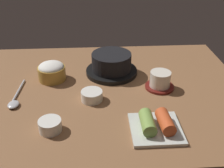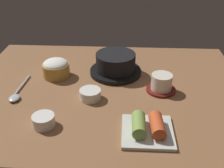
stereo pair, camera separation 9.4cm
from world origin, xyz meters
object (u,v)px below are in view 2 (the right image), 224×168
(stone_pot, at_px, (116,64))
(kimchi_plate, at_px, (148,128))
(rice_bowl, at_px, (56,68))
(banchan_cup_center, at_px, (90,94))
(spoon, at_px, (17,94))
(side_bowl_near, at_px, (44,120))
(tea_cup_with_saucer, at_px, (161,83))

(stone_pot, relative_size, kimchi_plate, 1.38)
(rice_bowl, bearing_deg, banchan_cup_center, -45.34)
(spoon, bearing_deg, rice_bowl, 54.33)
(rice_bowl, bearing_deg, side_bowl_near, -84.01)
(tea_cup_with_saucer, height_order, side_bowl_near, tea_cup_with_saucer)
(stone_pot, xyz_separation_m, banchan_cup_center, (-0.08, -0.18, -0.02))
(rice_bowl, height_order, banchan_cup_center, rice_bowl)
(kimchi_plate, bearing_deg, rice_bowl, 136.08)
(rice_bowl, distance_m, spoon, 0.18)
(stone_pot, distance_m, kimchi_plate, 0.37)
(stone_pot, xyz_separation_m, side_bowl_near, (-0.19, -0.33, -0.02))
(banchan_cup_center, relative_size, kimchi_plate, 0.50)
(stone_pot, height_order, tea_cup_with_saucer, stone_pot)
(kimchi_plate, bearing_deg, side_bowl_near, 176.53)
(banchan_cup_center, bearing_deg, stone_pot, 67.48)
(stone_pot, relative_size, tea_cup_with_saucer, 1.93)
(banchan_cup_center, xyz_separation_m, side_bowl_near, (-0.12, -0.15, 0.00))
(side_bowl_near, bearing_deg, tea_cup_with_saucer, 30.68)
(spoon, bearing_deg, banchan_cup_center, -1.07)
(tea_cup_with_saucer, relative_size, kimchi_plate, 0.72)
(tea_cup_with_saucer, bearing_deg, side_bowl_near, -149.32)
(rice_bowl, distance_m, side_bowl_near, 0.30)
(spoon, bearing_deg, kimchi_plate, -21.58)
(tea_cup_with_saucer, relative_size, side_bowl_near, 1.58)
(rice_bowl, bearing_deg, kimchi_plate, -43.92)
(stone_pot, relative_size, spoon, 1.07)
(rice_bowl, height_order, side_bowl_near, rice_bowl)
(tea_cup_with_saucer, distance_m, spoon, 0.50)
(tea_cup_with_saucer, height_order, kimchi_plate, tea_cup_with_saucer)
(kimchi_plate, distance_m, side_bowl_near, 0.30)
(rice_bowl, height_order, tea_cup_with_saucer, rice_bowl)
(banchan_cup_center, relative_size, side_bowl_near, 1.09)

